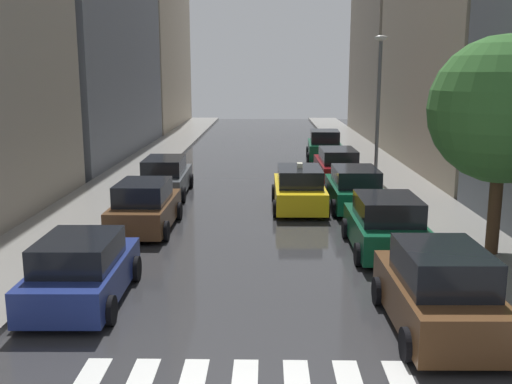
% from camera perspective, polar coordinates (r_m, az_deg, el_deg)
% --- Properties ---
extents(ground_plane, '(28.00, 72.00, 0.04)m').
position_cam_1_polar(ground_plane, '(30.49, 0.35, 1.69)').
color(ground_plane, '#323235').
extents(sidewalk_left, '(3.00, 72.00, 0.15)m').
position_cam_1_polar(sidewalk_left, '(31.24, -11.67, 1.86)').
color(sidewalk_left, gray).
rests_on(sidewalk_left, ground).
extents(sidewalk_right, '(3.00, 72.00, 0.15)m').
position_cam_1_polar(sidewalk_right, '(31.09, 12.42, 1.78)').
color(sidewalk_right, gray).
rests_on(sidewalk_right, ground).
extents(building_right_mid, '(6.00, 17.07, 14.83)m').
position_cam_1_polar(building_right_mid, '(33.92, 19.99, 14.62)').
color(building_right_mid, '#B2A38C').
rests_on(building_right_mid, ground).
extents(parked_car_left_nearest, '(2.12, 4.06, 1.58)m').
position_cam_1_polar(parked_car_left_nearest, '(14.19, -16.50, -7.34)').
color(parked_car_left_nearest, navy).
rests_on(parked_car_left_nearest, ground).
extents(parked_car_left_second, '(2.03, 4.12, 1.67)m').
position_cam_1_polar(parked_car_left_second, '(20.01, -10.71, -1.45)').
color(parked_car_left_second, brown).
rests_on(parked_car_left_second, ground).
extents(parked_car_left_third, '(2.11, 4.76, 1.64)m').
position_cam_1_polar(parked_car_left_third, '(25.55, -8.77, 1.41)').
color(parked_car_left_third, '#474C51').
rests_on(parked_car_left_third, ground).
extents(parked_car_right_nearest, '(2.10, 4.08, 1.82)m').
position_cam_1_polar(parked_car_right_nearest, '(12.66, 17.25, -9.23)').
color(parked_car_right_nearest, brown).
rests_on(parked_car_right_nearest, ground).
extents(parked_car_right_second, '(2.16, 4.11, 1.69)m').
position_cam_1_polar(parked_car_right_second, '(17.70, 12.45, -3.20)').
color(parked_car_right_second, '#0C4C2D').
rests_on(parked_car_right_second, ground).
extents(parked_car_right_third, '(2.08, 4.40, 1.60)m').
position_cam_1_polar(parked_car_right_third, '(23.17, 9.51, 0.29)').
color(parked_car_right_third, '#0C4C2D').
rests_on(parked_car_right_third, ground).
extents(parked_car_right_fourth, '(2.12, 4.78, 1.58)m').
position_cam_1_polar(parked_car_right_fourth, '(28.89, 7.87, 2.56)').
color(parked_car_right_fourth, maroon).
rests_on(parked_car_right_fourth, ground).
extents(parked_car_right_fifth, '(2.25, 4.22, 1.80)m').
position_cam_1_polar(parked_car_right_fifth, '(35.56, 6.62, 4.42)').
color(parked_car_right_fifth, '#0C4C2D').
rests_on(parked_car_right_fifth, ground).
extents(taxi_midroad, '(2.09, 4.56, 1.81)m').
position_cam_1_polar(taxi_midroad, '(22.85, 4.19, 0.30)').
color(taxi_midroad, yellow).
rests_on(taxi_midroad, ground).
extents(street_tree_right, '(4.02, 4.02, 6.07)m').
position_cam_1_polar(street_tree_right, '(17.51, 22.76, 7.32)').
color(street_tree_right, '#513823').
rests_on(street_tree_right, sidewalk_right).
extents(lamp_post_right, '(0.60, 0.28, 6.69)m').
position_cam_1_polar(lamp_post_right, '(28.23, 11.78, 8.90)').
color(lamp_post_right, '#595B60').
rests_on(lamp_post_right, sidewalk_right).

